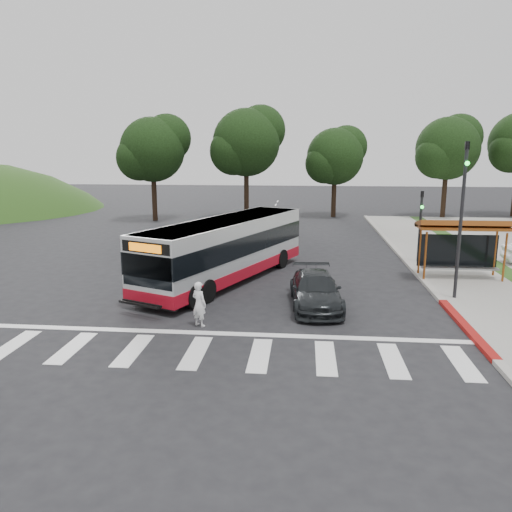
# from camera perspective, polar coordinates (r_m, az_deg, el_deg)

# --- Properties ---
(ground) EXTENTS (140.00, 140.00, 0.00)m
(ground) POSITION_cam_1_polar(r_m,az_deg,el_deg) (20.48, -3.91, -5.52)
(ground) COLOR black
(ground) RESTS_ON ground
(sidewalk_east) EXTENTS (4.00, 40.00, 0.12)m
(sidewalk_east) POSITION_cam_1_polar(r_m,az_deg,el_deg) (28.98, 20.89, -0.94)
(sidewalk_east) COLOR gray
(sidewalk_east) RESTS_ON ground
(curb_east) EXTENTS (0.30, 40.00, 0.15)m
(curb_east) POSITION_cam_1_polar(r_m,az_deg,el_deg) (28.51, 17.01, -0.84)
(curb_east) COLOR #9E9991
(curb_east) RESTS_ON ground
(curb_east_red) EXTENTS (0.32, 6.00, 0.15)m
(curb_east_red) POSITION_cam_1_polar(r_m,az_deg,el_deg) (19.17, 22.83, -7.46)
(curb_east_red) COLOR maroon
(curb_east_red) RESTS_ON ground
(crosswalk_ladder) EXTENTS (18.00, 2.60, 0.01)m
(crosswalk_ladder) POSITION_cam_1_polar(r_m,az_deg,el_deg) (15.87, -6.90, -10.89)
(crosswalk_ladder) COLOR silver
(crosswalk_ladder) RESTS_ON ground
(bus_shelter) EXTENTS (4.20, 1.60, 2.86)m
(bus_shelter) POSITION_cam_1_polar(r_m,az_deg,el_deg) (25.78, 22.49, 2.60)
(bus_shelter) COLOR brown
(bus_shelter) RESTS_ON sidewalk_east
(traffic_signal_ne_tall) EXTENTS (0.18, 0.37, 6.50)m
(traffic_signal_ne_tall) POSITION_cam_1_polar(r_m,az_deg,el_deg) (21.81, 22.48, 5.10)
(traffic_signal_ne_tall) COLOR black
(traffic_signal_ne_tall) RESTS_ON ground
(traffic_signal_ne_short) EXTENTS (0.18, 0.37, 4.00)m
(traffic_signal_ne_short) POSITION_cam_1_polar(r_m,az_deg,el_deg) (28.70, 18.29, 4.04)
(traffic_signal_ne_short) COLOR black
(traffic_signal_ne_short) RESTS_ON ground
(tree_ne_a) EXTENTS (6.16, 5.74, 9.30)m
(tree_ne_a) POSITION_cam_1_polar(r_m,az_deg,el_deg) (49.03, 21.13, 11.50)
(tree_ne_a) COLOR black
(tree_ne_a) RESTS_ON parking_lot
(tree_north_a) EXTENTS (6.60, 6.15, 10.17)m
(tree_north_a) POSITION_cam_1_polar(r_m,az_deg,el_deg) (45.63, -1.01, 12.97)
(tree_north_a) COLOR black
(tree_north_a) RESTS_ON ground
(tree_north_b) EXTENTS (5.72, 5.33, 8.43)m
(tree_north_b) POSITION_cam_1_polar(r_m,az_deg,el_deg) (47.40, 9.11, 11.26)
(tree_north_b) COLOR black
(tree_north_b) RESTS_ON ground
(tree_north_c) EXTENTS (6.16, 5.74, 9.30)m
(tree_north_c) POSITION_cam_1_polar(r_m,az_deg,el_deg) (45.28, -11.65, 11.94)
(tree_north_c) COLOR black
(tree_north_c) RESTS_ON ground
(transit_bus) EXTENTS (6.73, 11.49, 2.95)m
(transit_bus) POSITION_cam_1_polar(r_m,az_deg,el_deg) (23.78, -3.39, 0.63)
(transit_bus) COLOR silver
(transit_bus) RESTS_ON ground
(pedestrian) EXTENTS (0.71, 0.64, 1.63)m
(pedestrian) POSITION_cam_1_polar(r_m,az_deg,el_deg) (17.87, -6.52, -5.46)
(pedestrian) COLOR white
(pedestrian) RESTS_ON ground
(dark_sedan) EXTENTS (2.25, 4.81, 1.36)m
(dark_sedan) POSITION_cam_1_polar(r_m,az_deg,el_deg) (20.07, 6.82, -3.91)
(dark_sedan) COLOR #222527
(dark_sedan) RESTS_ON ground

